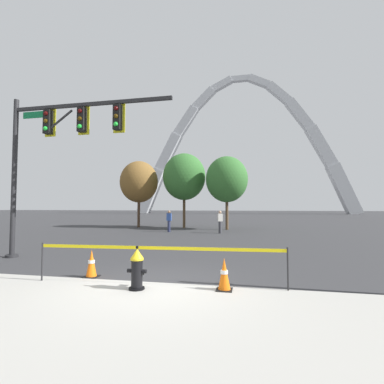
{
  "coord_description": "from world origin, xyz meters",
  "views": [
    {
      "loc": [
        2.29,
        -6.64,
        1.9
      ],
      "look_at": [
        -0.08,
        5.0,
        2.5
      ],
      "focal_mm": 26.73,
      "sensor_mm": 36.0,
      "label": 1
    }
  ],
  "objects_px": {
    "pedestrian_walking_left": "(169,221)",
    "traffic_cone_mid_sidewalk": "(224,274)",
    "fire_hydrant": "(137,269)",
    "traffic_signal_gantry": "(56,142)",
    "pedestrian_standing_center": "(220,222)",
    "traffic_cone_by_hydrant": "(91,264)",
    "monument_arch": "(241,150)"
  },
  "relations": [
    {
      "from": "fire_hydrant",
      "to": "pedestrian_walking_left",
      "type": "relative_size",
      "value": 0.62
    },
    {
      "from": "traffic_cone_by_hydrant",
      "to": "monument_arch",
      "type": "distance_m",
      "value": 70.75
    },
    {
      "from": "traffic_signal_gantry",
      "to": "traffic_cone_by_hydrant",
      "type": "bearing_deg",
      "value": -37.31
    },
    {
      "from": "traffic_signal_gantry",
      "to": "pedestrian_walking_left",
      "type": "distance_m",
      "value": 11.91
    },
    {
      "from": "traffic_cone_by_hydrant",
      "to": "pedestrian_walking_left",
      "type": "bearing_deg",
      "value": 97.33
    },
    {
      "from": "pedestrian_walking_left",
      "to": "traffic_cone_mid_sidewalk",
      "type": "bearing_deg",
      "value": -69.08
    },
    {
      "from": "pedestrian_standing_center",
      "to": "traffic_signal_gantry",
      "type": "bearing_deg",
      "value": -114.05
    },
    {
      "from": "traffic_cone_mid_sidewalk",
      "to": "pedestrian_standing_center",
      "type": "relative_size",
      "value": 0.46
    },
    {
      "from": "traffic_cone_by_hydrant",
      "to": "pedestrian_standing_center",
      "type": "height_order",
      "value": "pedestrian_standing_center"
    },
    {
      "from": "traffic_cone_by_hydrant",
      "to": "monument_arch",
      "type": "bearing_deg",
      "value": 88.4
    },
    {
      "from": "traffic_cone_mid_sidewalk",
      "to": "traffic_signal_gantry",
      "type": "bearing_deg",
      "value": 157.64
    },
    {
      "from": "pedestrian_standing_center",
      "to": "traffic_cone_mid_sidewalk",
      "type": "bearing_deg",
      "value": -83.71
    },
    {
      "from": "traffic_cone_mid_sidewalk",
      "to": "monument_arch",
      "type": "height_order",
      "value": "monument_arch"
    },
    {
      "from": "fire_hydrant",
      "to": "traffic_cone_by_hydrant",
      "type": "distance_m",
      "value": 1.84
    },
    {
      "from": "traffic_cone_by_hydrant",
      "to": "traffic_signal_gantry",
      "type": "bearing_deg",
      "value": 142.69
    },
    {
      "from": "pedestrian_walking_left",
      "to": "pedestrian_standing_center",
      "type": "bearing_deg",
      "value": -4.71
    },
    {
      "from": "monument_arch",
      "to": "traffic_signal_gantry",
      "type": "bearing_deg",
      "value": -94.06
    },
    {
      "from": "traffic_cone_by_hydrant",
      "to": "fire_hydrant",
      "type": "bearing_deg",
      "value": -26.67
    },
    {
      "from": "traffic_cone_by_hydrant",
      "to": "pedestrian_walking_left",
      "type": "relative_size",
      "value": 0.46
    },
    {
      "from": "traffic_cone_by_hydrant",
      "to": "monument_arch",
      "type": "xyz_separation_m",
      "value": [
        1.92,
        68.81,
        16.36
      ]
    },
    {
      "from": "traffic_cone_mid_sidewalk",
      "to": "traffic_signal_gantry",
      "type": "xyz_separation_m",
      "value": [
        -6.43,
        2.64,
        3.91
      ]
    },
    {
      "from": "traffic_signal_gantry",
      "to": "traffic_cone_mid_sidewalk",
      "type": "bearing_deg",
      "value": -22.36
    },
    {
      "from": "fire_hydrant",
      "to": "traffic_cone_mid_sidewalk",
      "type": "relative_size",
      "value": 1.36
    },
    {
      "from": "traffic_signal_gantry",
      "to": "pedestrian_standing_center",
      "type": "distance_m",
      "value": 12.56
    },
    {
      "from": "pedestrian_standing_center",
      "to": "traffic_cone_by_hydrant",
      "type": "bearing_deg",
      "value": -99.09
    },
    {
      "from": "pedestrian_standing_center",
      "to": "monument_arch",
      "type": "bearing_deg",
      "value": 90.2
    },
    {
      "from": "monument_arch",
      "to": "fire_hydrant",
      "type": "bearing_deg",
      "value": -90.22
    },
    {
      "from": "traffic_cone_by_hydrant",
      "to": "traffic_signal_gantry",
      "type": "xyz_separation_m",
      "value": [
        -2.82,
        2.15,
        3.91
      ]
    },
    {
      "from": "monument_arch",
      "to": "pedestrian_standing_center",
      "type": "height_order",
      "value": "monument_arch"
    },
    {
      "from": "traffic_signal_gantry",
      "to": "pedestrian_walking_left",
      "type": "relative_size",
      "value": 4.04
    },
    {
      "from": "traffic_cone_by_hydrant",
      "to": "pedestrian_walking_left",
      "type": "xyz_separation_m",
      "value": [
        -1.74,
        13.49,
        0.46
      ]
    },
    {
      "from": "traffic_cone_by_hydrant",
      "to": "traffic_cone_mid_sidewalk",
      "type": "xyz_separation_m",
      "value": [
        3.61,
        -0.5,
        0.0
      ]
    }
  ]
}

